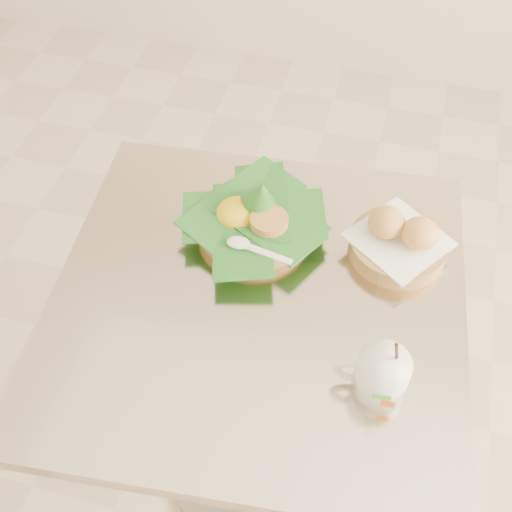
% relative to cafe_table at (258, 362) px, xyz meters
% --- Properties ---
extents(floor, '(3.60, 3.60, 0.00)m').
position_rel_cafe_table_xyz_m(floor, '(-0.09, 0.03, -0.53)').
color(floor, beige).
rests_on(floor, ground).
extents(cafe_table, '(0.76, 0.76, 0.75)m').
position_rel_cafe_table_xyz_m(cafe_table, '(0.00, 0.00, 0.00)').
color(cafe_table, gray).
rests_on(cafe_table, floor).
extents(rice_basket, '(0.26, 0.26, 0.13)m').
position_rel_cafe_table_xyz_m(rice_basket, '(-0.05, 0.15, 0.26)').
color(rice_basket, '#AB8849').
rests_on(rice_basket, cafe_table).
extents(bread_basket, '(0.20, 0.20, 0.09)m').
position_rel_cafe_table_xyz_m(bread_basket, '(0.22, 0.16, 0.25)').
color(bread_basket, '#AB8849').
rests_on(bread_basket, cafe_table).
extents(coffee_mug, '(0.11, 0.08, 0.14)m').
position_rel_cafe_table_xyz_m(coffee_mug, '(0.22, -0.12, 0.26)').
color(coffee_mug, white).
rests_on(coffee_mug, cafe_table).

